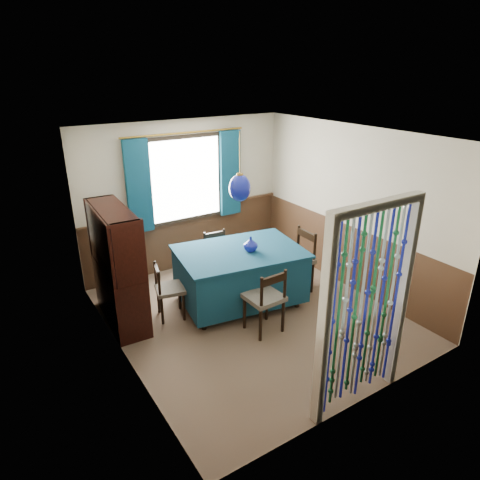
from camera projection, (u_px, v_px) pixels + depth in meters
floor at (252, 315)px, 6.04m from camera, size 4.00×4.00×0.00m
ceiling at (254, 135)px, 5.09m from camera, size 4.00×4.00×0.00m
wall_back at (185, 196)px, 7.13m from camera, size 3.60×0.00×3.60m
wall_front at (372, 298)px, 4.01m from camera, size 3.60×0.00×3.60m
wall_left at (116, 265)px, 4.67m from camera, size 0.00×4.00×4.00m
wall_right at (351, 209)px, 6.46m from camera, size 0.00×4.00×4.00m
wainscot_back at (188, 238)px, 7.40m from camera, size 3.60×0.00×3.60m
wainscot_front at (362, 362)px, 4.30m from camera, size 3.60×0.00×3.60m
wainscot_left at (125, 323)px, 4.96m from camera, size 0.00×4.00×4.00m
wainscot_right at (346, 255)px, 6.74m from camera, size 0.00×4.00×4.00m
window at (186, 179)px, 6.97m from camera, size 1.32×0.12×1.42m
doorway at (365, 313)px, 4.13m from camera, size 1.16×0.12×2.18m
dining_table at (240, 273)px, 6.18m from camera, size 1.92×1.46×0.85m
chair_near at (265, 299)px, 5.51m from camera, size 0.46×0.44×0.91m
chair_far at (219, 257)px, 6.79m from camera, size 0.45×0.43×0.85m
chair_left at (168, 289)px, 5.85m from camera, size 0.46×0.47×0.80m
chair_right at (297, 259)px, 6.55m from camera, size 0.48×0.50×0.97m
sideboard at (119, 283)px, 5.72m from camera, size 0.49×1.26×1.62m
pendant_lamp at (240, 188)px, 5.70m from camera, size 0.29×0.29×0.93m
vase_table at (251, 245)px, 5.99m from camera, size 0.24×0.24×0.19m
bowl_shelf at (126, 251)px, 5.30m from camera, size 0.28×0.28×0.06m
vase_sideboard at (113, 250)px, 5.87m from camera, size 0.25×0.25×0.21m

